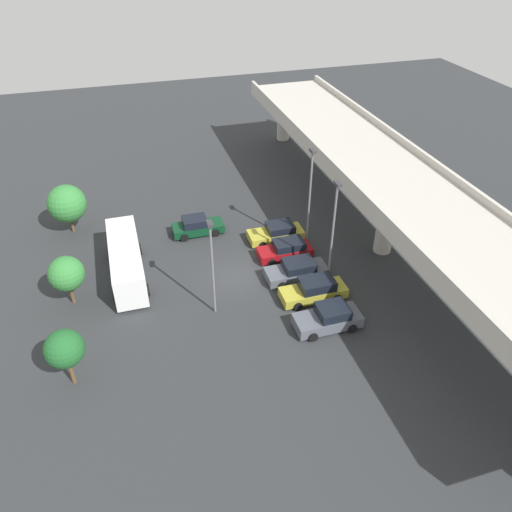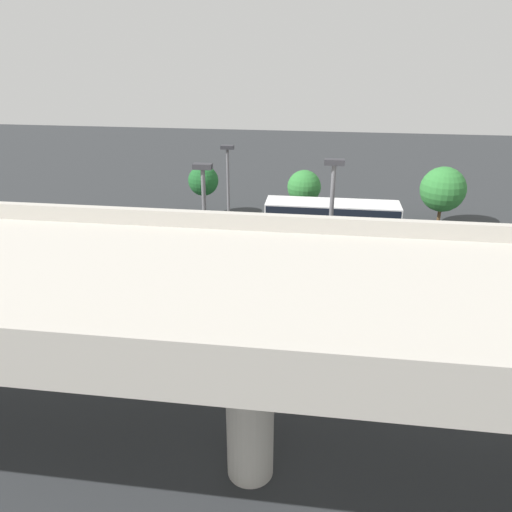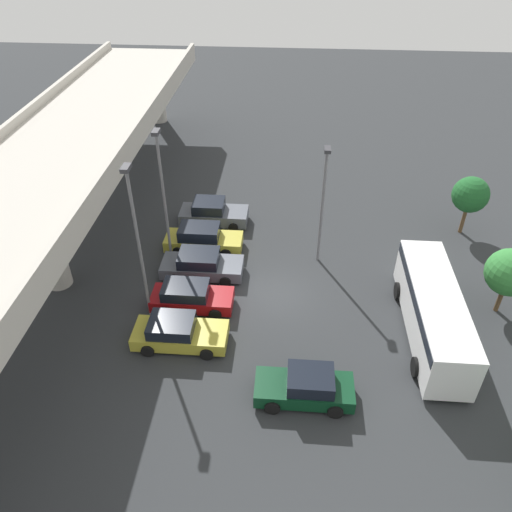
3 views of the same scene
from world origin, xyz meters
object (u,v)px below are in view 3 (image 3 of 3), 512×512
parked_car_0 (306,387)px  parked_car_4 (202,239)px  parked_car_2 (190,297)px  tree_front_right (470,195)px  lamp_post_near_aisle (137,236)px  tree_front_centre (510,273)px  parked_car_3 (201,265)px  lamp_post_by_overpass (323,198)px  lamp_post_mid_lot (163,190)px  parked_car_5 (213,213)px  parked_car_1 (178,333)px  shuttle_bus (434,310)px

parked_car_0 → parked_car_4: (10.97, 6.38, 0.03)m
parked_car_2 → tree_front_right: size_ratio=1.10×
lamp_post_near_aisle → tree_front_centre: size_ratio=2.27×
tree_front_right → parked_car_3: bearing=109.4°
tree_front_centre → lamp_post_by_overpass: bearing=67.9°
lamp_post_mid_lot → tree_front_centre: lamp_post_mid_lot is taller
lamp_post_by_overpass → lamp_post_mid_lot: bearing=95.2°
lamp_post_mid_lot → lamp_post_near_aisle: bearing=178.4°
parked_car_4 → tree_front_right: (3.15, -16.64, 2.04)m
lamp_post_by_overpass → parked_car_2: bearing=124.8°
parked_car_2 → lamp_post_mid_lot: 6.10m
parked_car_0 → parked_car_2: 8.27m
lamp_post_mid_lot → lamp_post_by_overpass: size_ratio=1.14×
parked_car_3 → tree_front_centre: (-1.86, -16.29, 1.88)m
parked_car_2 → tree_front_centre: bearing=3.4°
parked_car_5 → parked_car_1: bearing=-90.5°
parked_car_2 → tree_front_centre: (0.98, -16.42, 1.88)m
parked_car_3 → lamp_post_near_aisle: (-3.58, 2.18, 4.34)m
lamp_post_by_overpass → parked_car_5: bearing=62.4°
parked_car_0 → parked_car_5: (14.01, 6.18, 0.04)m
lamp_post_mid_lot → lamp_post_by_overpass: lamp_post_mid_lot is taller
parked_car_5 → lamp_post_mid_lot: bearing=-113.1°
parked_car_0 → shuttle_bus: size_ratio=0.50×
parked_car_2 → lamp_post_mid_lot: (4.01, 1.93, 4.16)m
parked_car_0 → tree_front_centre: size_ratio=1.13×
parked_car_1 → parked_car_4: size_ratio=0.97×
parked_car_2 → shuttle_bus: shuttle_bus is taller
parked_car_1 → parked_car_2: bearing=87.3°
parked_car_1 → lamp_post_by_overpass: size_ratio=0.63×
parked_car_3 → lamp_post_mid_lot: 4.80m
lamp_post_near_aisle → parked_car_3: bearing=-31.4°
parked_car_5 → lamp_post_mid_lot: (-4.45, 1.90, 4.12)m
shuttle_bus → parked_car_1: bearing=97.2°
parked_car_5 → parked_car_4: bearing=-93.8°
parked_car_3 → parked_car_4: (2.59, 0.36, 0.05)m
parked_car_0 → parked_car_1: parked_car_0 is taller
parked_car_0 → parked_car_1: size_ratio=0.94×
lamp_post_near_aisle → tree_front_right: bearing=-63.2°
parked_car_1 → parked_car_5: bearing=89.5°
shuttle_bus → lamp_post_by_overpass: 8.48m
lamp_post_near_aisle → lamp_post_by_overpass: (5.56, -9.00, -0.70)m
parked_car_1 → parked_car_2: (2.66, -0.12, 0.03)m
parked_car_2 → lamp_post_near_aisle: bearing=-160.1°
parked_car_2 → parked_car_4: size_ratio=0.91×
parked_car_2 → parked_car_5: parked_car_5 is taller
parked_car_0 → parked_car_4: bearing=-59.8°
tree_front_centre → tree_front_right: size_ratio=0.97×
parked_car_2 → tree_front_centre: tree_front_centre is taller
parked_car_2 → tree_front_right: (8.58, -16.40, 2.08)m
shuttle_bus → lamp_post_by_overpass: (5.90, 5.45, 2.71)m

